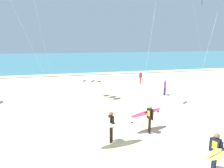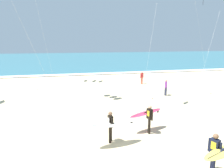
% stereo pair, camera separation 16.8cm
% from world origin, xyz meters
% --- Properties ---
extents(ground_plane, '(160.00, 160.00, 0.00)m').
position_xyz_m(ground_plane, '(0.00, 0.00, 0.00)').
color(ground_plane, '#D1BA8E').
extents(ocean_water, '(160.00, 60.00, 0.08)m').
position_xyz_m(ocean_water, '(0.00, 54.28, 0.04)').
color(ocean_water, '#336B7A').
rests_on(ocean_water, ground).
extents(shoreline_foam, '(160.00, 1.74, 0.01)m').
position_xyz_m(shoreline_foam, '(0.00, 24.58, 0.09)').
color(shoreline_foam, white).
rests_on(shoreline_foam, ocean_water).
extents(surfer_lead, '(2.46, 1.38, 1.71)m').
position_xyz_m(surfer_lead, '(1.99, -1.33, 1.05)').
color(surfer_lead, black).
rests_on(surfer_lead, ground).
extents(surfer_trailing, '(2.54, 1.06, 1.71)m').
position_xyz_m(surfer_trailing, '(-1.57, 2.04, 1.05)').
color(surfer_trailing, black).
rests_on(surfer_trailing, ground).
extents(surfer_third, '(2.25, 1.15, 1.71)m').
position_xyz_m(surfer_third, '(0.78, 2.94, 1.04)').
color(surfer_third, black).
rests_on(surfer_third, ground).
extents(bystander_red_top, '(0.47, 0.29, 1.59)m').
position_xyz_m(bystander_red_top, '(5.34, 15.77, 0.81)').
color(bystander_red_top, '#D8593F').
rests_on(bystander_red_top, ground).
extents(bystander_purple_top, '(0.30, 0.46, 1.59)m').
position_xyz_m(bystander_purple_top, '(5.69, 10.18, 0.81)').
color(bystander_purple_top, '#2D334C').
rests_on(bystander_purple_top, ground).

